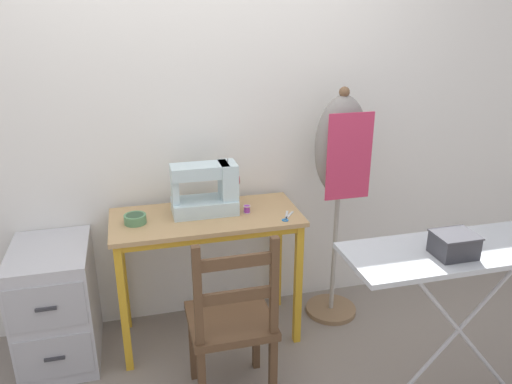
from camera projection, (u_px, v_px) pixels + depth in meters
The scene contains 12 objects.
ground_plane at pixel (218, 358), 2.81m from camera, with size 14.00×14.00×0.00m, color gray.
wall_back at pixel (194, 115), 2.84m from camera, with size 10.00×0.05×2.55m.
sewing_table at pixel (207, 235), 2.78m from camera, with size 1.04×0.47×0.78m.
sewing_machine at pixel (208, 190), 2.74m from camera, with size 0.37×0.19×0.31m.
fabric_bowl at pixel (135, 219), 2.64m from camera, with size 0.12×0.12×0.05m.
scissors at pixel (286, 218), 2.71m from camera, with size 0.10×0.14×0.01m.
thread_spool_near_machine at pixel (247, 209), 2.77m from camera, with size 0.04×0.04×0.04m.
wooden_chair at pixel (232, 323), 2.37m from camera, with size 0.40×0.38×0.94m.
filing_cabinet at pixel (57, 304), 2.71m from camera, with size 0.40×0.54×0.67m.
dress_form at pixel (340, 160), 2.87m from camera, with size 0.32×0.32×1.45m.
ironing_board at pixel (472, 255), 2.22m from camera, with size 1.17×0.38×0.87m.
storage_box at pixel (454, 245), 2.11m from camera, with size 0.18×0.15×0.10m.
Camera 1 is at (-0.37, -2.27, 1.88)m, focal length 35.00 mm.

